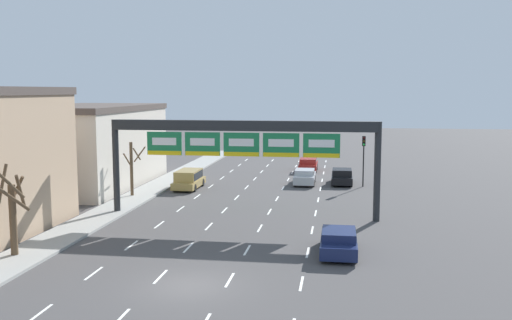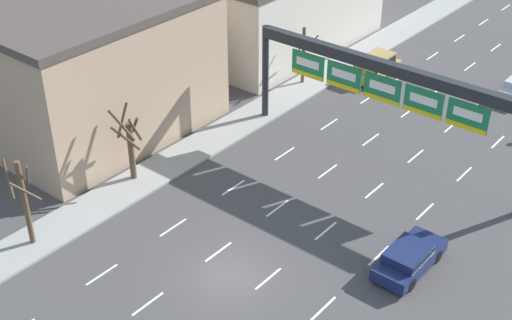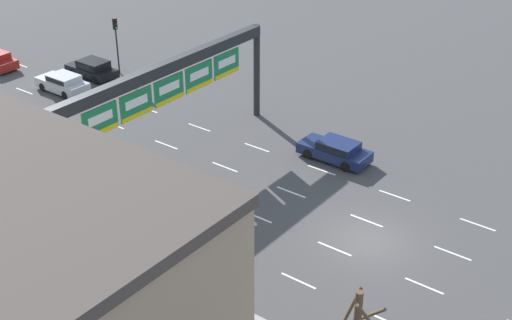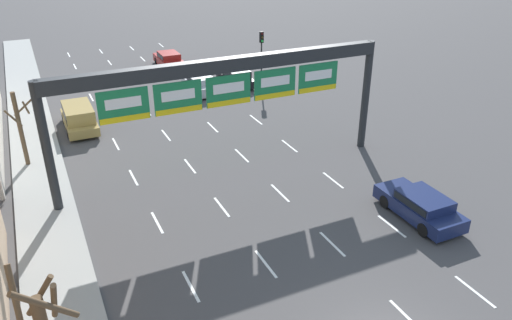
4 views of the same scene
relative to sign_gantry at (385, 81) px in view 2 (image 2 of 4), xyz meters
The scene contains 11 objects.
ground_plane 15.10m from the sign_gantry, 90.00° to the right, with size 220.00×220.00×0.00m, color #474444.
sidewalk_left 17.89m from the sign_gantry, 124.43° to the right, with size 2.80×110.00×0.15m.
lane_dashes 5.47m from the sign_gantry, 90.00° to the right, with size 10.02×67.00×0.01m.
sign_gantry is the anchor object (origin of this frame).
building_near 18.25m from the sign_gantry, 153.28° to the right, with size 9.85×14.65×8.88m.
building_far 19.44m from the sign_gantry, 145.71° to the left, with size 9.27×17.59×7.34m.
suv_gold 13.20m from the sign_gantry, 122.22° to the left, with size 1.99×4.85×1.67m.
car_navy 11.42m from the sign_gantry, 50.64° to the right, with size 1.94×4.57×1.34m.
tree_bare_closest 12.09m from the sign_gantry, 149.41° to the left, with size 1.84×1.85×4.35m.
tree_bare_second 15.38m from the sign_gantry, 131.94° to the right, with size 1.75×1.78×4.84m.
tree_bare_third 21.24m from the sign_gantry, 117.07° to the right, with size 1.72×1.50×5.02m.
Camera 2 is at (18.15, -20.13, 23.47)m, focal length 50.00 mm.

